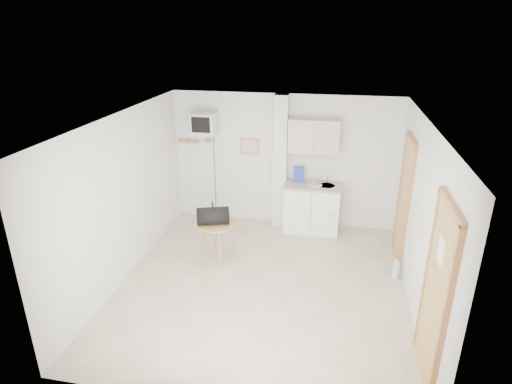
% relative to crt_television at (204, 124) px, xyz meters
% --- Properties ---
extents(ground, '(4.50, 4.50, 0.00)m').
position_rel_crt_television_xyz_m(ground, '(1.45, -2.02, -1.94)').
color(ground, '#BDB196').
rests_on(ground, ground).
extents(room_envelope, '(4.24, 4.54, 2.55)m').
position_rel_crt_television_xyz_m(room_envelope, '(1.69, -1.93, -0.40)').
color(room_envelope, white).
rests_on(room_envelope, ground).
extents(kitchenette, '(1.03, 0.58, 2.10)m').
position_rel_crt_television_xyz_m(kitchenette, '(2.02, -0.02, -1.13)').
color(kitchenette, white).
rests_on(kitchenette, ground).
extents(crt_television, '(0.44, 0.45, 2.15)m').
position_rel_crt_television_xyz_m(crt_television, '(0.00, 0.00, 0.00)').
color(crt_television, slate).
rests_on(crt_television, ground).
extents(round_table, '(0.61, 0.61, 0.68)m').
position_rel_crt_television_xyz_m(round_table, '(0.60, -1.46, -1.35)').
color(round_table, '#A8724B').
rests_on(round_table, ground).
extents(duffel_bag, '(0.57, 0.42, 0.38)m').
position_rel_crt_television_xyz_m(duffel_bag, '(0.55, -1.49, -1.12)').
color(duffel_bag, black).
rests_on(duffel_bag, round_table).
extents(water_bottle, '(0.11, 0.11, 0.32)m').
position_rel_crt_television_xyz_m(water_bottle, '(3.43, -1.46, -1.79)').
color(water_bottle, '#B4D7F1').
rests_on(water_bottle, ground).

